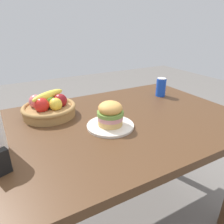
% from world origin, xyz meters
% --- Properties ---
extents(ground_plane, '(8.00, 8.00, 0.00)m').
position_xyz_m(ground_plane, '(0.00, 0.00, 0.00)').
color(ground_plane, slate).
extents(dining_table, '(1.40, 0.90, 0.75)m').
position_xyz_m(dining_table, '(0.00, 0.00, 0.65)').
color(dining_table, '#4C301C').
rests_on(dining_table, ground_plane).
extents(plate, '(0.23, 0.23, 0.01)m').
position_xyz_m(plate, '(-0.05, -0.05, 0.76)').
color(plate, silver).
rests_on(plate, dining_table).
extents(sandwich, '(0.13, 0.13, 0.12)m').
position_xyz_m(sandwich, '(-0.05, -0.05, 0.82)').
color(sandwich, '#DBAD60').
rests_on(sandwich, plate).
extents(soda_can, '(0.07, 0.07, 0.13)m').
position_xyz_m(soda_can, '(0.48, 0.19, 0.81)').
color(soda_can, blue).
rests_on(soda_can, dining_table).
extents(fruit_basket, '(0.29, 0.29, 0.14)m').
position_xyz_m(fruit_basket, '(-0.28, 0.23, 0.80)').
color(fruit_basket, '#9E7542').
rests_on(fruit_basket, dining_table).
extents(napkin_holder, '(0.07, 0.05, 0.09)m').
position_xyz_m(napkin_holder, '(-0.54, -0.18, 0.80)').
color(napkin_holder, black).
rests_on(napkin_holder, dining_table).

